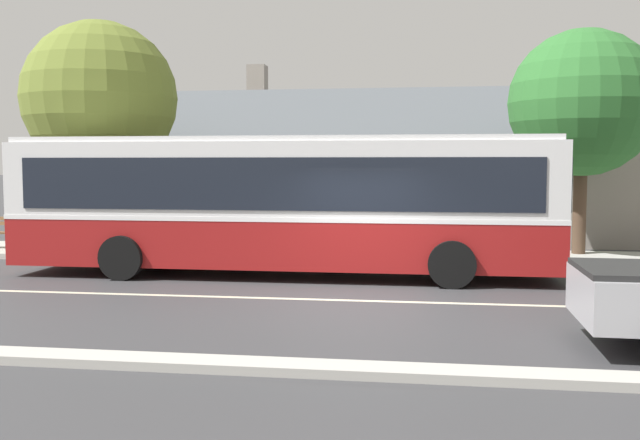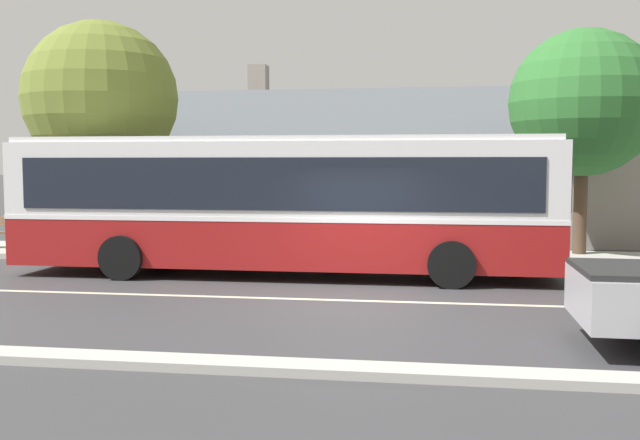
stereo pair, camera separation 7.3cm
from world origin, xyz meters
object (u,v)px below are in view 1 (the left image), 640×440
(bench_by_building, at_px, (7,234))
(bench_down_street, at_px, (169,238))
(transit_bus, at_px, (283,201))
(street_tree_primary, at_px, (583,104))
(street_tree_secondary, at_px, (101,105))

(bench_by_building, relative_size, bench_down_street, 0.97)
(transit_bus, height_order, bench_down_street, transit_bus)
(bench_by_building, bearing_deg, transit_bus, -17.53)
(street_tree_primary, distance_m, street_tree_secondary, 13.50)
(bench_down_street, bearing_deg, bench_by_building, 176.74)
(bench_by_building, distance_m, bench_down_street, 5.00)
(transit_bus, distance_m, street_tree_primary, 8.76)
(transit_bus, bearing_deg, bench_by_building, 162.47)
(transit_bus, xyz_separation_m, street_tree_primary, (7.41, 3.94, 2.48))
(bench_down_street, height_order, street_tree_secondary, street_tree_secondary)
(transit_bus, bearing_deg, street_tree_primary, 27.98)
(transit_bus, bearing_deg, street_tree_secondary, 149.68)
(bench_by_building, relative_size, street_tree_secondary, 0.24)
(transit_bus, relative_size, street_tree_secondary, 1.86)
(bench_by_building, relative_size, street_tree_primary, 0.26)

